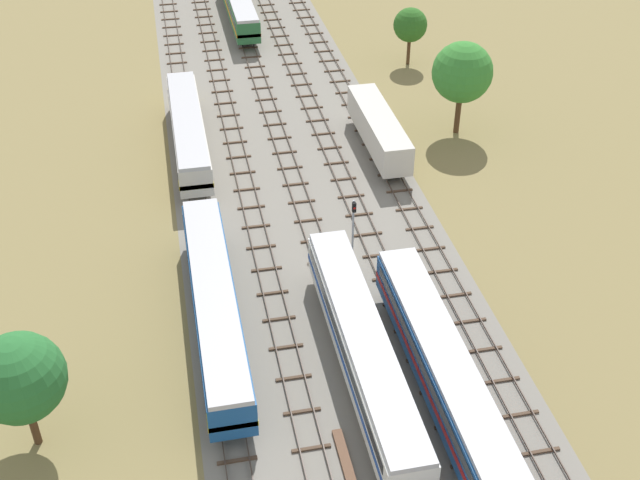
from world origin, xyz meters
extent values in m
plane|color=olive|center=(0.00, 56.00, 0.00)|extent=(480.00, 480.00, 0.00)
cube|color=gray|center=(0.00, 56.00, 0.00)|extent=(21.83, 176.00, 0.01)
cube|color=#47382D|center=(-9.63, 57.00, 0.22)|extent=(0.07, 126.00, 0.15)
cube|color=#47382D|center=(-8.20, 57.00, 0.22)|extent=(0.07, 126.00, 0.15)
cube|color=brown|center=(-8.91, 13.50, 0.07)|extent=(2.40, 0.22, 0.14)
cube|color=brown|center=(-8.91, 16.50, 0.07)|extent=(2.40, 0.22, 0.14)
cube|color=brown|center=(-8.91, 19.50, 0.07)|extent=(2.40, 0.22, 0.14)
cube|color=brown|center=(-8.91, 22.50, 0.07)|extent=(2.40, 0.22, 0.14)
cube|color=brown|center=(-8.91, 25.50, 0.07)|extent=(2.40, 0.22, 0.14)
cube|color=brown|center=(-8.91, 28.50, 0.07)|extent=(2.40, 0.22, 0.14)
cube|color=brown|center=(-8.91, 31.50, 0.07)|extent=(2.40, 0.22, 0.14)
cube|color=brown|center=(-8.91, 34.50, 0.07)|extent=(2.40, 0.22, 0.14)
cube|color=brown|center=(-8.91, 37.50, 0.07)|extent=(2.40, 0.22, 0.14)
cube|color=brown|center=(-8.91, 40.50, 0.07)|extent=(2.40, 0.22, 0.14)
cube|color=brown|center=(-8.91, 43.50, 0.07)|extent=(2.40, 0.22, 0.14)
cube|color=brown|center=(-8.91, 46.50, 0.07)|extent=(2.40, 0.22, 0.14)
cube|color=brown|center=(-8.91, 49.50, 0.07)|extent=(2.40, 0.22, 0.14)
cube|color=brown|center=(-8.91, 52.50, 0.07)|extent=(2.40, 0.22, 0.14)
cube|color=brown|center=(-8.91, 55.50, 0.07)|extent=(2.40, 0.22, 0.14)
cube|color=brown|center=(-8.91, 58.50, 0.07)|extent=(2.40, 0.22, 0.14)
cube|color=brown|center=(-8.91, 61.50, 0.07)|extent=(2.40, 0.22, 0.14)
cube|color=brown|center=(-8.91, 64.50, 0.07)|extent=(2.40, 0.22, 0.14)
cube|color=brown|center=(-8.91, 67.50, 0.07)|extent=(2.40, 0.22, 0.14)
cube|color=brown|center=(-8.91, 70.50, 0.07)|extent=(2.40, 0.22, 0.14)
cube|color=brown|center=(-8.91, 73.50, 0.07)|extent=(2.40, 0.22, 0.14)
cube|color=brown|center=(-8.91, 76.50, 0.07)|extent=(2.40, 0.22, 0.14)
cube|color=brown|center=(-8.91, 79.50, 0.07)|extent=(2.40, 0.22, 0.14)
cube|color=brown|center=(-8.91, 82.50, 0.07)|extent=(2.40, 0.22, 0.14)
cube|color=brown|center=(-8.91, 85.50, 0.07)|extent=(2.40, 0.22, 0.14)
cube|color=brown|center=(-8.91, 88.50, 0.07)|extent=(2.40, 0.22, 0.14)
cube|color=brown|center=(-8.91, 91.50, 0.07)|extent=(2.40, 0.22, 0.14)
cube|color=brown|center=(-8.91, 94.50, 0.07)|extent=(2.40, 0.22, 0.14)
cube|color=#47382D|center=(-5.17, 57.00, 0.22)|extent=(0.07, 126.00, 0.15)
cube|color=#47382D|center=(-3.74, 57.00, 0.22)|extent=(0.07, 126.00, 0.15)
cube|color=brown|center=(-4.46, 13.50, 0.07)|extent=(2.40, 0.22, 0.14)
cube|color=brown|center=(-4.46, 16.50, 0.07)|extent=(2.40, 0.22, 0.14)
cube|color=brown|center=(-4.46, 19.50, 0.07)|extent=(2.40, 0.22, 0.14)
cube|color=brown|center=(-4.46, 22.50, 0.07)|extent=(2.40, 0.22, 0.14)
cube|color=brown|center=(-4.46, 25.50, 0.07)|extent=(2.40, 0.22, 0.14)
cube|color=brown|center=(-4.46, 28.50, 0.07)|extent=(2.40, 0.22, 0.14)
cube|color=brown|center=(-4.46, 31.50, 0.07)|extent=(2.40, 0.22, 0.14)
cube|color=brown|center=(-4.46, 34.50, 0.07)|extent=(2.40, 0.22, 0.14)
cube|color=brown|center=(-4.46, 37.50, 0.07)|extent=(2.40, 0.22, 0.14)
cube|color=brown|center=(-4.46, 40.50, 0.07)|extent=(2.40, 0.22, 0.14)
cube|color=brown|center=(-4.46, 43.50, 0.07)|extent=(2.40, 0.22, 0.14)
cube|color=brown|center=(-4.46, 46.50, 0.07)|extent=(2.40, 0.22, 0.14)
cube|color=brown|center=(-4.46, 49.50, 0.07)|extent=(2.40, 0.22, 0.14)
cube|color=brown|center=(-4.46, 52.50, 0.07)|extent=(2.40, 0.22, 0.14)
cube|color=brown|center=(-4.46, 55.50, 0.07)|extent=(2.40, 0.22, 0.14)
cube|color=brown|center=(-4.46, 58.50, 0.07)|extent=(2.40, 0.22, 0.14)
cube|color=brown|center=(-4.46, 61.50, 0.07)|extent=(2.40, 0.22, 0.14)
cube|color=brown|center=(-4.46, 64.50, 0.07)|extent=(2.40, 0.22, 0.14)
cube|color=brown|center=(-4.46, 67.50, 0.07)|extent=(2.40, 0.22, 0.14)
cube|color=brown|center=(-4.46, 70.50, 0.07)|extent=(2.40, 0.22, 0.14)
cube|color=brown|center=(-4.46, 73.50, 0.07)|extent=(2.40, 0.22, 0.14)
cube|color=brown|center=(-4.46, 76.50, 0.07)|extent=(2.40, 0.22, 0.14)
cube|color=brown|center=(-4.46, 79.50, 0.07)|extent=(2.40, 0.22, 0.14)
cube|color=brown|center=(-4.46, 82.50, 0.07)|extent=(2.40, 0.22, 0.14)
cube|color=brown|center=(-4.46, 85.50, 0.07)|extent=(2.40, 0.22, 0.14)
cube|color=brown|center=(-4.46, 88.50, 0.07)|extent=(2.40, 0.22, 0.14)
cube|color=brown|center=(-4.46, 91.50, 0.07)|extent=(2.40, 0.22, 0.14)
cube|color=brown|center=(-4.46, 94.50, 0.07)|extent=(2.40, 0.22, 0.14)
cube|color=#47382D|center=(-0.72, 57.00, 0.22)|extent=(0.07, 126.00, 0.15)
cube|color=#47382D|center=(0.72, 57.00, 0.22)|extent=(0.07, 126.00, 0.15)
cube|color=brown|center=(0.00, 10.50, 0.07)|extent=(2.40, 0.22, 0.14)
cube|color=brown|center=(0.00, 13.50, 0.07)|extent=(2.40, 0.22, 0.14)
cube|color=brown|center=(0.00, 16.50, 0.07)|extent=(2.40, 0.22, 0.14)
cube|color=brown|center=(0.00, 19.50, 0.07)|extent=(2.40, 0.22, 0.14)
cube|color=brown|center=(0.00, 22.50, 0.07)|extent=(2.40, 0.22, 0.14)
cube|color=brown|center=(0.00, 25.50, 0.07)|extent=(2.40, 0.22, 0.14)
cube|color=brown|center=(0.00, 28.50, 0.07)|extent=(2.40, 0.22, 0.14)
cube|color=brown|center=(0.00, 31.50, 0.07)|extent=(2.40, 0.22, 0.14)
cube|color=brown|center=(0.00, 34.50, 0.07)|extent=(2.40, 0.22, 0.14)
cube|color=brown|center=(0.00, 37.50, 0.07)|extent=(2.40, 0.22, 0.14)
cube|color=brown|center=(0.00, 40.50, 0.07)|extent=(2.40, 0.22, 0.14)
cube|color=brown|center=(0.00, 43.50, 0.07)|extent=(2.40, 0.22, 0.14)
cube|color=brown|center=(0.00, 46.50, 0.07)|extent=(2.40, 0.22, 0.14)
cube|color=brown|center=(0.00, 49.50, 0.07)|extent=(2.40, 0.22, 0.14)
cube|color=brown|center=(0.00, 52.50, 0.07)|extent=(2.40, 0.22, 0.14)
cube|color=brown|center=(0.00, 55.50, 0.07)|extent=(2.40, 0.22, 0.14)
cube|color=brown|center=(0.00, 58.50, 0.07)|extent=(2.40, 0.22, 0.14)
cube|color=brown|center=(0.00, 61.50, 0.07)|extent=(2.40, 0.22, 0.14)
cube|color=brown|center=(0.00, 64.50, 0.07)|extent=(2.40, 0.22, 0.14)
cube|color=brown|center=(0.00, 67.50, 0.07)|extent=(2.40, 0.22, 0.14)
cube|color=brown|center=(0.00, 70.50, 0.07)|extent=(2.40, 0.22, 0.14)
cube|color=brown|center=(0.00, 73.50, 0.07)|extent=(2.40, 0.22, 0.14)
cube|color=brown|center=(0.00, 76.50, 0.07)|extent=(2.40, 0.22, 0.14)
cube|color=brown|center=(0.00, 79.50, 0.07)|extent=(2.40, 0.22, 0.14)
cube|color=brown|center=(0.00, 82.50, 0.07)|extent=(2.40, 0.22, 0.14)
cube|color=brown|center=(0.00, 85.50, 0.07)|extent=(2.40, 0.22, 0.14)
cube|color=brown|center=(0.00, 88.50, 0.07)|extent=(2.40, 0.22, 0.14)
cube|color=brown|center=(0.00, 91.50, 0.07)|extent=(2.40, 0.22, 0.14)
cube|color=brown|center=(0.00, 94.50, 0.07)|extent=(2.40, 0.22, 0.14)
cube|color=#47382D|center=(3.74, 57.00, 0.22)|extent=(0.07, 126.00, 0.15)
cube|color=#47382D|center=(5.17, 57.00, 0.22)|extent=(0.07, 126.00, 0.15)
cube|color=brown|center=(4.46, 10.50, 0.07)|extent=(2.40, 0.22, 0.14)
cube|color=brown|center=(4.46, 13.50, 0.07)|extent=(2.40, 0.22, 0.14)
cube|color=brown|center=(4.46, 16.50, 0.07)|extent=(2.40, 0.22, 0.14)
cube|color=brown|center=(4.46, 19.50, 0.07)|extent=(2.40, 0.22, 0.14)
cube|color=brown|center=(4.46, 22.50, 0.07)|extent=(2.40, 0.22, 0.14)
cube|color=brown|center=(4.46, 25.50, 0.07)|extent=(2.40, 0.22, 0.14)
cube|color=brown|center=(4.46, 28.50, 0.07)|extent=(2.40, 0.22, 0.14)
cube|color=brown|center=(4.46, 31.50, 0.07)|extent=(2.40, 0.22, 0.14)
cube|color=brown|center=(4.46, 34.50, 0.07)|extent=(2.40, 0.22, 0.14)
cube|color=brown|center=(4.46, 37.50, 0.07)|extent=(2.40, 0.22, 0.14)
cube|color=brown|center=(4.46, 40.50, 0.07)|extent=(2.40, 0.22, 0.14)
cube|color=brown|center=(4.46, 43.50, 0.07)|extent=(2.40, 0.22, 0.14)
cube|color=brown|center=(4.46, 46.50, 0.07)|extent=(2.40, 0.22, 0.14)
cube|color=brown|center=(4.46, 49.50, 0.07)|extent=(2.40, 0.22, 0.14)
cube|color=brown|center=(4.46, 52.50, 0.07)|extent=(2.40, 0.22, 0.14)
cube|color=brown|center=(4.46, 55.50, 0.07)|extent=(2.40, 0.22, 0.14)
cube|color=brown|center=(4.46, 58.50, 0.07)|extent=(2.40, 0.22, 0.14)
cube|color=brown|center=(4.46, 61.50, 0.07)|extent=(2.40, 0.22, 0.14)
cube|color=brown|center=(4.46, 64.50, 0.07)|extent=(2.40, 0.22, 0.14)
cube|color=brown|center=(4.46, 67.50, 0.07)|extent=(2.40, 0.22, 0.14)
cube|color=brown|center=(4.46, 70.50, 0.07)|extent=(2.40, 0.22, 0.14)
cube|color=brown|center=(4.46, 73.50, 0.07)|extent=(2.40, 0.22, 0.14)
cube|color=brown|center=(4.46, 76.50, 0.07)|extent=(2.40, 0.22, 0.14)
cube|color=brown|center=(4.46, 79.50, 0.07)|extent=(2.40, 0.22, 0.14)
cube|color=brown|center=(4.46, 82.50, 0.07)|extent=(2.40, 0.22, 0.14)
cube|color=brown|center=(4.46, 85.50, 0.07)|extent=(2.40, 0.22, 0.14)
cube|color=brown|center=(4.46, 88.50, 0.07)|extent=(2.40, 0.22, 0.14)
cube|color=brown|center=(4.46, 91.50, 0.07)|extent=(2.40, 0.22, 0.14)
cube|color=#47382D|center=(8.20, 57.00, 0.22)|extent=(0.07, 126.00, 0.15)
cube|color=#47382D|center=(9.63, 57.00, 0.22)|extent=(0.07, 126.00, 0.15)
cube|color=brown|center=(8.91, 10.50, 0.07)|extent=(2.40, 0.22, 0.14)
cube|color=brown|center=(8.91, 13.50, 0.07)|extent=(2.40, 0.22, 0.14)
cube|color=brown|center=(8.91, 16.50, 0.07)|extent=(2.40, 0.22, 0.14)
cube|color=brown|center=(8.91, 19.50, 0.07)|extent=(2.40, 0.22, 0.14)
cube|color=brown|center=(8.91, 22.50, 0.07)|extent=(2.40, 0.22, 0.14)
cube|color=brown|center=(8.91, 25.50, 0.07)|extent=(2.40, 0.22, 0.14)
cube|color=brown|center=(8.91, 28.50, 0.07)|extent=(2.40, 0.22, 0.14)
cube|color=brown|center=(8.91, 31.50, 0.07)|extent=(2.40, 0.22, 0.14)
cube|color=brown|center=(8.91, 34.50, 0.07)|extent=(2.40, 0.22, 0.14)
cube|color=brown|center=(8.91, 37.50, 0.07)|extent=(2.40, 0.22, 0.14)
cube|color=brown|center=(8.91, 40.50, 0.07)|extent=(2.40, 0.22, 0.14)
cube|color=brown|center=(8.91, 43.50, 0.07)|extent=(2.40, 0.22, 0.14)
cube|color=brown|center=(8.91, 46.50, 0.07)|extent=(2.40, 0.22, 0.14)
cube|color=brown|center=(8.91, 49.50, 0.07)|extent=(2.40, 0.22, 0.14)
cube|color=brown|center=(8.91, 52.50, 0.07)|extent=(2.40, 0.22, 0.14)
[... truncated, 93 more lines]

